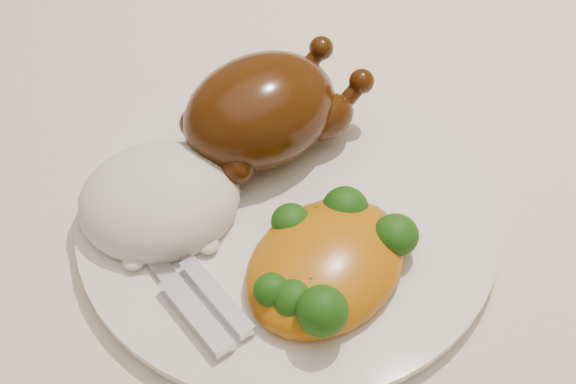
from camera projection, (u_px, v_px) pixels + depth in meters
dining_table at (327, 151)px, 0.79m from camera, size 1.60×0.90×0.76m
tablecloth at (330, 94)px, 0.73m from camera, size 1.73×1.03×0.18m
dinner_plate at (288, 216)px, 0.59m from camera, size 0.40×0.40×0.01m
roast_chicken at (264, 109)px, 0.60m from camera, size 0.15×0.10×0.08m
rice_mound at (160, 201)px, 0.58m from camera, size 0.15×0.14×0.06m
mac_and_cheese at (329, 260)px, 0.54m from camera, size 0.15×0.13×0.05m
cutlery at (187, 283)px, 0.53m from camera, size 0.03×0.16×0.01m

